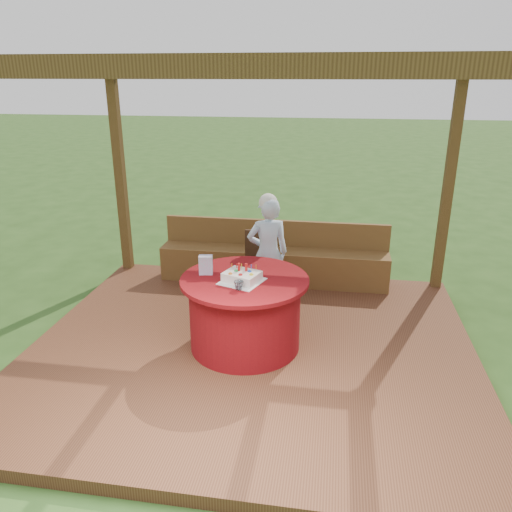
{
  "coord_description": "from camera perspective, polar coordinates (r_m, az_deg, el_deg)",
  "views": [
    {
      "loc": [
        0.76,
        -4.46,
        2.74
      ],
      "look_at": [
        0.0,
        0.25,
        1.0
      ],
      "focal_mm": 35.0,
      "sensor_mm": 36.0,
      "label": 1
    }
  ],
  "objects": [
    {
      "name": "chair",
      "position": [
        6.11,
        0.34,
        -0.79
      ],
      "size": [
        0.39,
        0.39,
        0.83
      ],
      "color": "#372011",
      "rests_on": "deck"
    },
    {
      "name": "pergola",
      "position": [
        4.54,
        -0.52,
        15.82
      ],
      "size": [
        4.5,
        4.0,
        2.72
      ],
      "color": "brown",
      "rests_on": "deck"
    },
    {
      "name": "gift_bag",
      "position": [
        4.97,
        -5.76,
        -1.01
      ],
      "size": [
        0.15,
        0.11,
        0.19
      ],
      "primitive_type": "cube",
      "rotation": [
        0.0,
        0.0,
        0.18
      ],
      "color": "#EE9AD7",
      "rests_on": "table"
    },
    {
      "name": "deck",
      "position": [
        5.26,
        -0.44,
        -10.6
      ],
      "size": [
        4.5,
        4.0,
        0.12
      ],
      "primitive_type": "cube",
      "color": "brown",
      "rests_on": "ground"
    },
    {
      "name": "elderly_woman",
      "position": [
        5.79,
        1.35,
        0.55
      ],
      "size": [
        0.56,
        0.46,
        1.37
      ],
      "color": "#9FC6EC",
      "rests_on": "deck"
    },
    {
      "name": "ground",
      "position": [
        5.29,
        -0.44,
        -11.16
      ],
      "size": [
        60.0,
        60.0,
        0.0
      ],
      "primitive_type": "plane",
      "color": "#264918",
      "rests_on": "ground"
    },
    {
      "name": "birthday_cake",
      "position": [
        4.78,
        -1.62,
        -2.38
      ],
      "size": [
        0.47,
        0.47,
        0.17
      ],
      "color": "white",
      "rests_on": "table"
    },
    {
      "name": "drinking_glass",
      "position": [
        4.61,
        -1.99,
        -3.38
      ],
      "size": [
        0.12,
        0.12,
        0.08
      ],
      "primitive_type": "imported",
      "rotation": [
        0.0,
        0.0,
        0.38
      ],
      "color": "silver",
      "rests_on": "table"
    },
    {
      "name": "bench",
      "position": [
        6.66,
        2.02,
        -0.69
      ],
      "size": [
        3.0,
        0.42,
        0.8
      ],
      "color": "brown",
      "rests_on": "deck"
    },
    {
      "name": "table",
      "position": [
        5.03,
        -1.28,
        -6.42
      ],
      "size": [
        1.26,
        1.26,
        0.75
      ],
      "color": "maroon",
      "rests_on": "deck"
    }
  ]
}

